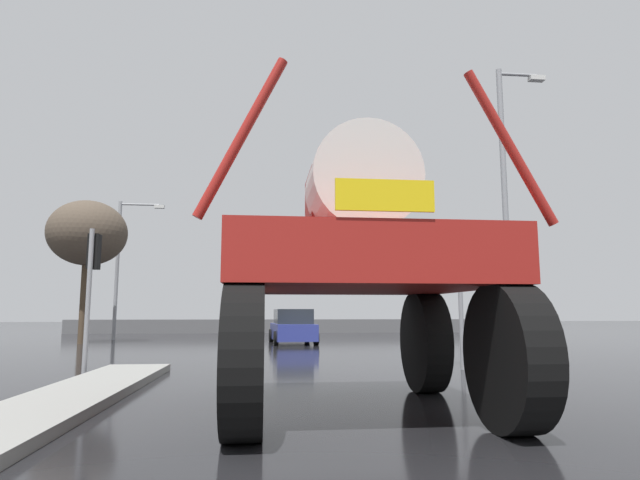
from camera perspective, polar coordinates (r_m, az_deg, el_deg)
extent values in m
plane|color=black|center=(18.97, -4.52, -11.97)|extent=(120.00, 120.00, 0.00)
cube|color=gray|center=(8.78, -26.75, -15.60)|extent=(1.41, 10.33, 0.15)
cylinder|color=black|center=(9.26, -7.57, -10.95)|extent=(0.46, 1.74, 1.74)
cylinder|color=black|center=(9.70, 11.25, -10.73)|extent=(0.46, 1.74, 1.74)
cylinder|color=black|center=(6.04, -8.25, -12.67)|extent=(0.46, 1.74, 1.74)
cylinder|color=black|center=(6.69, 19.74, -11.82)|extent=(0.46, 1.74, 1.74)
cube|color=maroon|center=(7.78, 3.74, -2.79)|extent=(3.62, 3.97, 0.73)
cube|color=maroon|center=(8.30, 3.20, 3.24)|extent=(1.32, 1.25, 1.10)
cylinder|color=silver|center=(7.41, 4.43, 6.05)|extent=(1.47, 1.28, 1.46)
cylinder|color=maroon|center=(6.19, -8.51, 10.98)|extent=(1.04, 0.13, 1.94)
cylinder|color=maroon|center=(6.85, 19.88, 9.38)|extent=(1.10, 0.13, 1.92)
cube|color=yellow|center=(5.94, 7.04, 4.81)|extent=(1.12, 0.05, 0.36)
cube|color=navy|center=(23.92, -2.99, -9.85)|extent=(1.98, 4.21, 0.70)
cube|color=#23282D|center=(23.76, -2.93, -8.24)|extent=(1.70, 2.20, 0.64)
cylinder|color=black|center=(25.19, -5.31, -10.24)|extent=(0.22, 0.61, 0.60)
cylinder|color=black|center=(25.38, -1.41, -10.25)|extent=(0.22, 0.61, 0.60)
cylinder|color=black|center=(22.50, -4.77, -10.54)|extent=(0.22, 0.61, 0.60)
cylinder|color=black|center=(22.71, -0.42, -10.54)|extent=(0.22, 0.61, 0.60)
cylinder|color=gray|center=(13.42, -23.76, -5.94)|extent=(0.11, 0.11, 3.34)
cube|color=black|center=(13.69, -23.22, -1.17)|extent=(0.24, 0.32, 0.84)
sphere|color=#390503|center=(13.90, -22.93, -0.15)|extent=(0.17, 0.17, 0.17)
sphere|color=#3C2403|center=(13.87, -22.99, -1.26)|extent=(0.17, 0.17, 0.17)
sphere|color=green|center=(13.85, -23.05, -2.37)|extent=(0.17, 0.17, 0.17)
cylinder|color=gray|center=(13.62, 14.93, -5.86)|extent=(0.11, 0.11, 3.57)
cube|color=black|center=(13.92, 14.44, -0.68)|extent=(0.24, 0.32, 0.84)
sphere|color=#390503|center=(14.13, 14.14, 0.31)|extent=(0.17, 0.17, 0.17)
sphere|color=#3C2403|center=(14.10, 14.18, -0.78)|extent=(0.17, 0.17, 0.17)
sphere|color=green|center=(14.07, 14.21, -1.87)|extent=(0.17, 0.17, 0.17)
cylinder|color=gray|center=(31.50, -10.02, -6.85)|extent=(0.11, 0.11, 3.69)
cube|color=black|center=(31.76, -9.93, -4.46)|extent=(0.24, 0.32, 0.84)
sphere|color=#390503|center=(31.97, -9.90, -4.00)|extent=(0.17, 0.17, 0.17)
sphere|color=#3C2403|center=(31.95, -9.91, -4.48)|extent=(0.17, 0.17, 0.17)
sphere|color=green|center=(31.94, -9.92, -4.97)|extent=(0.17, 0.17, 0.17)
cylinder|color=gray|center=(17.65, 19.39, 3.23)|extent=(0.18, 0.18, 9.26)
cylinder|color=gray|center=(19.25, 20.57, 16.37)|extent=(1.28, 0.10, 0.10)
cube|color=silver|center=(19.48, 22.35, 15.83)|extent=(0.50, 0.24, 0.16)
cylinder|color=gray|center=(28.97, -21.08, -2.98)|extent=(0.18, 0.18, 7.11)
cylinder|color=gray|center=(29.17, -18.86, 3.64)|extent=(2.00, 0.10, 0.10)
cube|color=silver|center=(28.94, -16.95, 3.45)|extent=(0.50, 0.24, 0.16)
cylinder|color=#473828|center=(25.72, -24.20, -6.07)|extent=(0.30, 0.30, 3.72)
ellipsoid|color=brown|center=(25.96, -23.83, 0.70)|extent=(3.44, 3.44, 2.93)
cube|color=#59595B|center=(35.85, -5.07, -9.26)|extent=(27.03, 0.24, 0.90)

